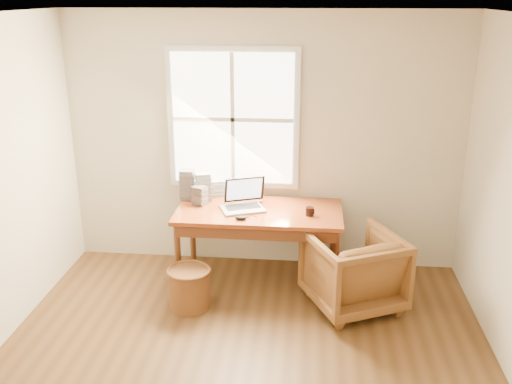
{
  "coord_description": "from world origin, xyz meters",
  "views": [
    {
      "loc": [
        0.47,
        -3.32,
        2.75
      ],
      "look_at": [
        -0.02,
        1.65,
        0.99
      ],
      "focal_mm": 40.0,
      "sensor_mm": 36.0,
      "label": 1
    }
  ],
  "objects_px": {
    "laptop": "(242,195)",
    "coffee_mug": "(310,212)",
    "wicker_stool": "(189,289)",
    "cd_stack_a": "(203,187)",
    "desk": "(259,212)",
    "armchair": "(353,270)"
  },
  "relations": [
    {
      "from": "desk",
      "to": "armchair",
      "type": "distance_m",
      "value": 1.06
    },
    {
      "from": "coffee_mug",
      "to": "desk",
      "type": "bearing_deg",
      "value": 173.77
    },
    {
      "from": "armchair",
      "to": "coffee_mug",
      "type": "height_order",
      "value": "coffee_mug"
    },
    {
      "from": "desk",
      "to": "wicker_stool",
      "type": "xyz_separation_m",
      "value": [
        -0.58,
        -0.6,
        -0.54
      ]
    },
    {
      "from": "coffee_mug",
      "to": "armchair",
      "type": "bearing_deg",
      "value": -31.67
    },
    {
      "from": "desk",
      "to": "cd_stack_a",
      "type": "xyz_separation_m",
      "value": [
        -0.58,
        0.21,
        0.17
      ]
    },
    {
      "from": "cd_stack_a",
      "to": "coffee_mug",
      "type": "bearing_deg",
      "value": -16.51
    },
    {
      "from": "wicker_stool",
      "to": "laptop",
      "type": "bearing_deg",
      "value": 53.72
    },
    {
      "from": "armchair",
      "to": "coffee_mug",
      "type": "relative_size",
      "value": 9.42
    },
    {
      "from": "wicker_stool",
      "to": "desk",
      "type": "bearing_deg",
      "value": 45.7
    },
    {
      "from": "coffee_mug",
      "to": "wicker_stool",
      "type": "bearing_deg",
      "value": -149.33
    },
    {
      "from": "armchair",
      "to": "wicker_stool",
      "type": "height_order",
      "value": "armchair"
    },
    {
      "from": "wicker_stool",
      "to": "coffee_mug",
      "type": "bearing_deg",
      "value": 24.73
    },
    {
      "from": "desk",
      "to": "cd_stack_a",
      "type": "relative_size",
      "value": 5.47
    },
    {
      "from": "wicker_stool",
      "to": "laptop",
      "type": "distance_m",
      "value": 1.01
    },
    {
      "from": "desk",
      "to": "armchair",
      "type": "xyz_separation_m",
      "value": [
        0.9,
        -0.42,
        -0.37
      ]
    },
    {
      "from": "armchair",
      "to": "cd_stack_a",
      "type": "bearing_deg",
      "value": -48.62
    },
    {
      "from": "laptop",
      "to": "coffee_mug",
      "type": "relative_size",
      "value": 5.11
    },
    {
      "from": "desk",
      "to": "armchair",
      "type": "height_order",
      "value": "desk"
    },
    {
      "from": "desk",
      "to": "cd_stack_a",
      "type": "distance_m",
      "value": 0.64
    },
    {
      "from": "desk",
      "to": "laptop",
      "type": "height_order",
      "value": "laptop"
    },
    {
      "from": "wicker_stool",
      "to": "coffee_mug",
      "type": "xyz_separation_m",
      "value": [
        1.07,
        0.49,
        0.61
      ]
    }
  ]
}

